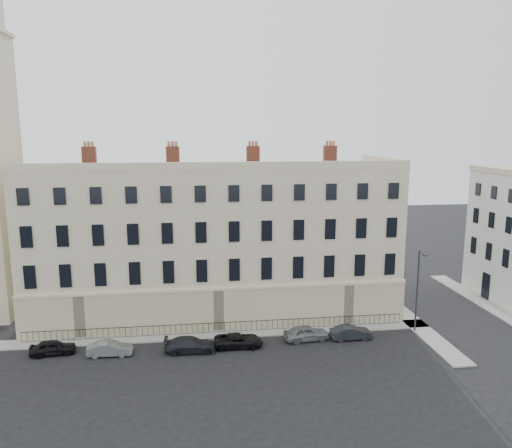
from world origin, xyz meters
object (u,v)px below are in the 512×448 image
at_px(car_c, 191,345).
at_px(car_d, 238,340).
at_px(car_b, 110,349).
at_px(car_f, 351,332).
at_px(car_a, 53,347).
at_px(streetlamp, 418,287).
at_px(car_e, 306,333).

xyz_separation_m(car_c, car_d, (4.13, 0.45, -0.05)).
distance_m(car_b, car_c, 6.70).
height_order(car_c, car_f, car_c).
distance_m(car_a, streetlamp, 32.52).
distance_m(car_d, car_e, 6.18).
bearing_deg(car_e, car_c, 90.07).
bearing_deg(car_d, car_a, 89.43).
relative_size(car_a, streetlamp, 0.47).
height_order(car_d, car_f, car_f).
distance_m(car_a, car_d, 15.62).
relative_size(car_a, car_e, 0.91).
bearing_deg(car_d, car_c, 97.60).
distance_m(car_a, car_b, 4.85).
distance_m(car_a, car_f, 25.84).
xyz_separation_m(car_e, car_f, (4.07, -0.25, -0.07)).
height_order(car_b, car_c, car_c).
bearing_deg(car_c, car_f, -85.21).
distance_m(car_e, car_f, 4.08).
xyz_separation_m(car_e, streetlamp, (10.53, 0.52, 3.67)).
height_order(car_d, car_e, car_e).
distance_m(car_f, streetlamp, 7.51).
height_order(car_e, car_f, car_e).
bearing_deg(car_e, car_d, 89.72).
xyz_separation_m(car_b, streetlamp, (27.52, 1.36, 3.76)).
xyz_separation_m(car_b, car_d, (10.83, 0.27, -0.02)).
distance_m(car_b, car_d, 10.83).
bearing_deg(car_c, car_e, -82.60).
xyz_separation_m(car_c, car_e, (10.29, 1.02, 0.04)).
relative_size(car_e, streetlamp, 0.51).
bearing_deg(car_b, car_c, -90.26).
bearing_deg(car_f, car_a, 87.93).
bearing_deg(car_a, car_b, -105.96).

